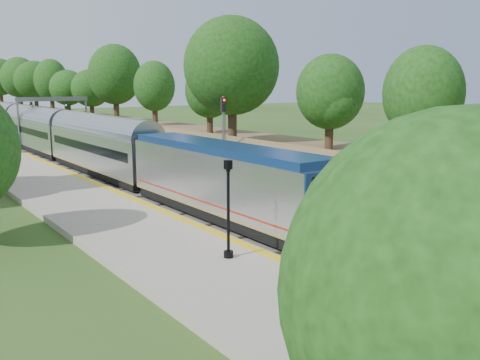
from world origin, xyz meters
TOP-DOWN VIEW (x-y plane):
  - ground at (0.00, 0.00)m, footprint 320.00×320.00m
  - trackbed at (2.00, 60.00)m, footprint 9.50×170.00m
  - platform at (-5.20, 16.00)m, footprint 6.40×68.00m
  - yellow_stripe at (-2.35, 16.00)m, footprint 0.55×68.00m
  - embankment at (10.35, 60.00)m, footprint 10.64×170.00m
  - signal_gantry at (2.47, 54.99)m, footprint 8.40×0.38m
  - train at (0.00, 52.37)m, footprint 2.82×94.06m
  - lamppost_mid at (-3.84, -1.49)m, footprint 0.40×0.40m
  - lamppost_far at (-3.99, 8.19)m, footprint 0.42×0.42m
  - signal_platform at (-2.90, 0.50)m, footprint 0.31×0.25m
  - signal_farside at (6.20, 23.92)m, footprint 0.37×0.29m

SIDE VIEW (x-z plane):
  - ground at x=0.00m, z-range 0.00..0.00m
  - trackbed at x=2.00m, z-range -0.07..0.21m
  - platform at x=-5.20m, z-range 0.00..0.38m
  - yellow_stripe at x=-2.35m, z-range 0.38..0.39m
  - embankment at x=10.35m, z-range -3.89..7.80m
  - train at x=0.00m, z-range 0.08..4.23m
  - lamppost_mid at x=-3.84m, z-range 0.17..4.18m
  - lamppost_far at x=-3.99m, z-range 0.15..4.38m
  - signal_platform at x=-2.90m, z-range 0.99..6.36m
  - signal_farside at x=6.20m, z-range 0.86..7.57m
  - signal_gantry at x=2.47m, z-range 1.72..7.92m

